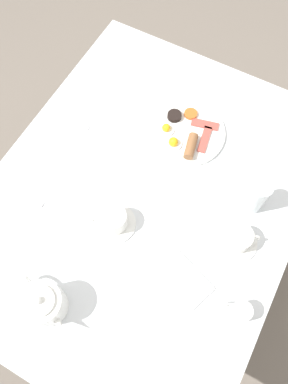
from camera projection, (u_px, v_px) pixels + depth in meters
The scene contains 11 objects.
ground_plane at pixel (144, 252), 1.83m from camera, with size 8.00×8.00×0.00m, color #70665B.
table at pixel (144, 202), 1.24m from camera, with size 0.94×1.21×0.71m.
breakfast_plate at pixel (185, 133), 1.26m from camera, with size 0.26×0.26×0.04m.
teapot_near at pixel (44, 303), 0.99m from camera, with size 0.19×0.11×0.13m.
teacup_with_saucer_left at pixel (113, 220), 1.11m from camera, with size 0.13×0.13×0.07m.
teacup_with_saucer_right at pixel (237, 239), 1.09m from camera, with size 0.13×0.13×0.07m.
water_glass_tall at pixel (256, 196), 1.10m from camera, with size 0.06×0.06×0.14m.
creamer_jug at pixel (240, 312), 1.00m from camera, with size 0.08×0.05×0.06m.
napkin_folded at pixel (184, 279), 1.07m from camera, with size 0.18×0.14×0.01m.
fork_by_plate at pixel (18, 194), 1.18m from camera, with size 0.19×0.03×0.00m.
spoon_for_tea at pixel (79, 112), 1.30m from camera, with size 0.14×0.10×0.00m.
Camera 1 is at (-0.22, 0.41, 1.79)m, focal length 35.00 mm.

